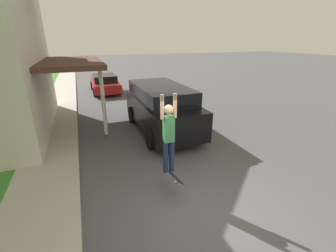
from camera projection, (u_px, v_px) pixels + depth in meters
The scene contains 6 objects.
ground_plane at pixel (204, 213), 5.29m from camera, with size 120.00×120.00×0.00m, color #49494C.
sidewalk at pixel (55, 137), 9.26m from camera, with size 1.80×80.00×0.10m.
suv_parked at pixel (161, 107), 9.71m from camera, with size 2.20×4.92×2.01m.
car_down_street at pixel (105, 83), 17.26m from camera, with size 1.99×4.45×1.33m.
skateboarder at pixel (169, 133), 5.47m from camera, with size 0.41×0.24×2.04m.
skateboard at pixel (174, 177), 5.81m from camera, with size 0.24×0.78×0.25m.
Camera 1 is at (-2.32, -3.60, 3.81)m, focal length 24.00 mm.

